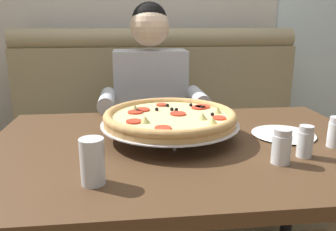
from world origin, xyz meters
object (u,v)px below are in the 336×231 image
object	(u,v)px
dining_table	(184,165)
pizza	(170,118)
shaker_oregano	(281,149)
plate_near_left	(283,133)
booth_bench	(160,146)
drinking_glass	(93,164)
patio_chair	(315,92)
shaker_pepper_flakes	(305,144)
diner_main	(152,109)
shaker_parmesan	(335,134)

from	to	relation	value
dining_table	pizza	xyz separation A→B (m)	(-0.04, 0.07, 0.16)
shaker_oregano	plate_near_left	size ratio (longest dim) A/B	0.46
booth_bench	drinking_glass	distance (m)	1.31
drinking_glass	patio_chair	bearing A→B (deg)	49.17
shaker_pepper_flakes	pizza	bearing A→B (deg)	149.93
dining_table	booth_bench	bearing A→B (deg)	90.00
booth_bench	dining_table	world-z (taller)	booth_bench
patio_chair	diner_main	bearing A→B (deg)	-143.49
drinking_glass	dining_table	bearing A→B (deg)	44.04
diner_main	patio_chair	xyz separation A→B (m)	(1.65, 1.22, -0.19)
pizza	patio_chair	size ratio (longest dim) A/B	0.59
pizza	plate_near_left	distance (m)	0.43
diner_main	booth_bench	bearing A→B (deg)	75.52
diner_main	shaker_parmesan	size ratio (longest dim) A/B	12.12
shaker_parmesan	shaker_pepper_flakes	world-z (taller)	shaker_parmesan
shaker_parmesan	shaker_pepper_flakes	bearing A→B (deg)	-153.79
diner_main	shaker_parmesan	world-z (taller)	diner_main
shaker_oregano	pizza	bearing A→B (deg)	138.26
diner_main	shaker_pepper_flakes	bearing A→B (deg)	-62.77
dining_table	pizza	world-z (taller)	pizza
shaker_oregano	drinking_glass	world-z (taller)	drinking_glass
plate_near_left	diner_main	bearing A→B (deg)	126.18
dining_table	diner_main	size ratio (longest dim) A/B	1.09
pizza	drinking_glass	bearing A→B (deg)	-125.44
diner_main	plate_near_left	distance (m)	0.77
booth_bench	shaker_pepper_flakes	xyz separation A→B (m)	(0.36, -1.10, 0.40)
dining_table	diner_main	xyz separation A→B (m)	(-0.07, 0.67, 0.04)
patio_chair	plate_near_left	bearing A→B (deg)	-122.98
drinking_glass	diner_main	bearing A→B (deg)	76.93
diner_main	drinking_glass	distance (m)	0.97
shaker_parmesan	shaker_pepper_flakes	xyz separation A→B (m)	(-0.15, -0.07, -0.00)
shaker_pepper_flakes	patio_chair	distance (m)	2.41
dining_table	pizza	size ratio (longest dim) A/B	2.76
diner_main	dining_table	bearing A→B (deg)	-84.10
shaker_pepper_flakes	patio_chair	world-z (taller)	patio_chair
booth_bench	shaker_pepper_flakes	world-z (taller)	booth_bench
shaker_pepper_flakes	shaker_oregano	size ratio (longest dim) A/B	0.94
dining_table	plate_near_left	xyz separation A→B (m)	(0.39, 0.04, 0.09)
dining_table	pizza	bearing A→B (deg)	122.34
shaker_parmesan	shaker_pepper_flakes	distance (m)	0.16
shaker_oregano	patio_chair	world-z (taller)	shaker_oregano
pizza	shaker_parmesan	size ratio (longest dim) A/B	4.79
booth_bench	shaker_oregano	bearing A→B (deg)	-77.01
dining_table	drinking_glass	distance (m)	0.42
shaker_oregano	patio_chair	distance (m)	2.49
drinking_glass	shaker_oregano	bearing A→B (deg)	7.59
shaker_oregano	plate_near_left	xyz separation A→B (m)	(0.12, 0.25, -0.04)
booth_bench	shaker_oregano	world-z (taller)	booth_bench
plate_near_left	booth_bench	bearing A→B (deg)	113.51
patio_chair	shaker_oregano	bearing A→B (deg)	-122.28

